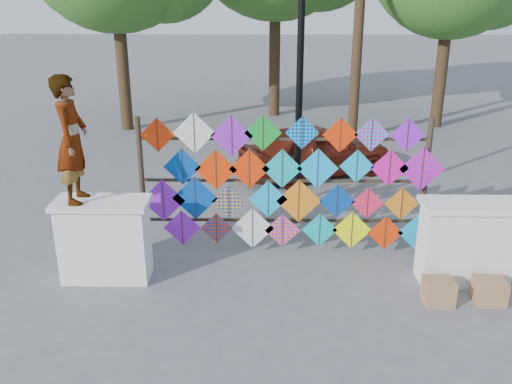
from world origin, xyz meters
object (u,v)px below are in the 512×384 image
at_px(vendor_woman, 72,140).
at_px(kite_rack, 287,185).
at_px(lamppost, 300,79).
at_px(sedan, 315,150).

bearing_deg(vendor_woman, kite_rack, -74.74).
relative_size(vendor_woman, lamppost, 0.41).
height_order(sedan, lamppost, lamppost).
bearing_deg(sedan, vendor_woman, 116.97).
bearing_deg(lamppost, sedan, 78.26).
xyz_separation_m(kite_rack, sedan, (0.81, 4.02, -0.60)).
bearing_deg(vendor_woman, sedan, -39.68).
distance_m(vendor_woman, sedan, 6.49).
distance_m(sedan, lamppost, 3.49).
height_order(kite_rack, vendor_woman, vendor_woman).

